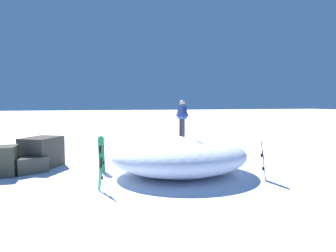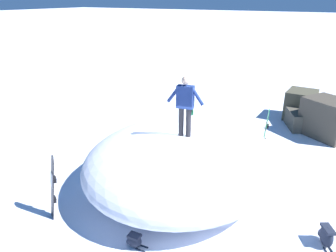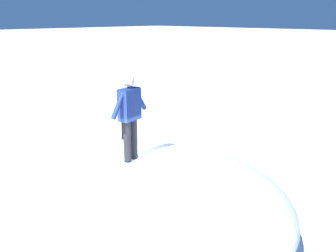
{
  "view_description": "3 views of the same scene",
  "coord_description": "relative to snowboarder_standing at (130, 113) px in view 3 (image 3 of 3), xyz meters",
  "views": [
    {
      "loc": [
        11.93,
        -4.3,
        3.11
      ],
      "look_at": [
        0.06,
        -0.68,
        2.14
      ],
      "focal_mm": 31.04,
      "sensor_mm": 36.0,
      "label": 1
    },
    {
      "loc": [
        -3.75,
        7.07,
        5.1
      ],
      "look_at": [
        0.52,
        -0.21,
        1.71
      ],
      "focal_mm": 34.59,
      "sensor_mm": 36.0,
      "label": 2
    },
    {
      "loc": [
        -4.44,
        -5.05,
        4.26
      ],
      "look_at": [
        0.14,
        -0.69,
        2.4
      ],
      "focal_mm": 40.01,
      "sensor_mm": 36.0,
      "label": 3
    }
  ],
  "objects": [
    {
      "name": "snowboarder_standing",
      "position": [
        0.0,
        0.0,
        0.0
      ],
      "size": [
        0.99,
        0.3,
        1.61
      ],
      "color": "black",
      "rests_on": "snow_mound"
    },
    {
      "name": "snowboard_primary_upright",
      "position": [
        2.15,
        2.69,
        -1.7
      ],
      "size": [
        0.36,
        0.35,
        1.66
      ],
      "color": "black",
      "rests_on": "ground"
    },
    {
      "name": "backpack_far",
      "position": [
        -0.15,
        2.58,
        -2.4
      ],
      "size": [
        0.5,
        0.27,
        0.31
      ],
      "color": "#1E2333",
      "rests_on": "ground"
    },
    {
      "name": "ground",
      "position": [
        0.13,
        -0.02,
        -2.56
      ],
      "size": [
        240.0,
        240.0,
        0.0
      ],
      "primitive_type": "plane",
      "color": "white"
    },
    {
      "name": "snow_mound",
      "position": [
        0.13,
        -0.17,
        -1.74
      ],
      "size": [
        5.32,
        5.99,
        1.64
      ],
      "primitive_type": "ellipsoid",
      "rotation": [
        0.0,
        0.0,
        3.14
      ],
      "color": "white",
      "rests_on": "ground"
    }
  ]
}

